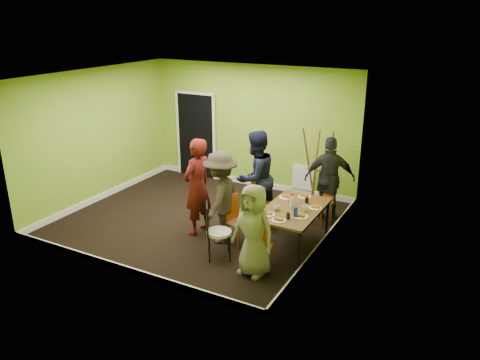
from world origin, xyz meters
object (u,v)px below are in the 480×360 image
(chair_front_end, at_px, (261,242))
(chair_left_near, at_px, (235,217))
(thermos, at_px, (292,201))
(blue_bottle, at_px, (295,212))
(person_back_end, at_px, (330,179))
(chair_left_far, at_px, (263,200))
(person_left_near, at_px, (221,197))
(orange_bottle, at_px, (290,203))
(person_front_end, at_px, (253,230))
(dining_table, at_px, (293,211))
(person_left_far, at_px, (255,178))
(chair_back_end, at_px, (326,189))
(person_standing, at_px, (197,187))
(easel, at_px, (317,169))
(chair_bentwood, at_px, (215,228))

(chair_front_end, bearing_deg, chair_left_near, 131.87)
(thermos, distance_m, blue_bottle, 0.45)
(chair_left_near, xyz_separation_m, chair_front_end, (0.81, -0.63, -0.00))
(chair_front_end, distance_m, person_back_end, 2.45)
(thermos, bearing_deg, chair_left_far, 147.93)
(person_left_near, bearing_deg, orange_bottle, 101.03)
(person_front_end, bearing_deg, thermos, 90.10)
(dining_table, relative_size, chair_left_near, 1.75)
(thermos, relative_size, person_back_end, 0.12)
(person_left_far, bearing_deg, dining_table, 76.70)
(chair_back_end, distance_m, person_left_far, 1.39)
(chair_left_far, bearing_deg, chair_back_end, 154.18)
(orange_bottle, xyz_separation_m, person_standing, (-1.67, -0.34, 0.10))
(person_left_near, bearing_deg, chair_back_end, 131.82)
(thermos, relative_size, person_front_end, 0.14)
(chair_left_far, relative_size, chair_left_near, 1.13)
(blue_bottle, height_order, person_left_far, person_left_far)
(easel, bearing_deg, chair_back_end, -56.74)
(chair_left_near, bearing_deg, blue_bottle, 102.44)
(thermos, xyz_separation_m, person_front_end, (-0.16, -1.11, -0.12))
(dining_table, xyz_separation_m, thermos, (-0.06, 0.07, 0.16))
(chair_left_far, height_order, person_standing, person_standing)
(chair_bentwood, distance_m, person_back_end, 2.69)
(chair_back_end, relative_size, orange_bottle, 11.13)
(thermos, height_order, orange_bottle, thermos)
(chair_back_end, xyz_separation_m, easel, (-0.39, 0.59, 0.17))
(chair_front_end, bearing_deg, thermos, 73.14)
(easel, height_order, person_back_end, easel)
(blue_bottle, bearing_deg, person_standing, 177.11)
(chair_left_far, xyz_separation_m, person_left_near, (-0.41, -0.86, 0.28))
(blue_bottle, distance_m, person_standing, 1.94)
(blue_bottle, relative_size, orange_bottle, 2.16)
(chair_left_far, xyz_separation_m, blue_bottle, (0.99, -0.86, 0.30))
(chair_left_far, distance_m, thermos, 0.95)
(chair_left_near, height_order, orange_bottle, chair_left_near)
(person_back_end, bearing_deg, chair_left_near, 35.73)
(person_left_far, distance_m, person_front_end, 1.91)
(dining_table, distance_m, person_standing, 1.79)
(orange_bottle, height_order, person_back_end, person_back_end)
(thermos, bearing_deg, blue_bottle, -59.62)
(easel, distance_m, person_back_end, 0.61)
(person_left_near, relative_size, person_front_end, 1.13)
(chair_left_far, distance_m, person_left_far, 0.45)
(person_front_end, bearing_deg, chair_bentwood, 177.65)
(dining_table, distance_m, blue_bottle, 0.38)
(chair_left_near, xyz_separation_m, chair_bentwood, (-0.02, -0.64, 0.04))
(chair_left_near, bearing_deg, easel, 178.53)
(person_left_near, distance_m, person_back_end, 2.29)
(person_back_end, bearing_deg, thermos, 60.27)
(chair_left_near, height_order, chair_bentwood, chair_bentwood)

